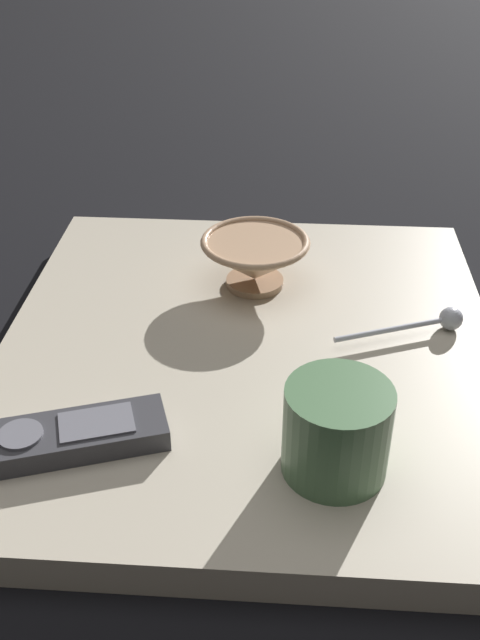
{
  "coord_description": "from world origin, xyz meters",
  "views": [
    {
      "loc": [
        -0.64,
        -0.03,
        0.49
      ],
      "look_at": [
        0.01,
        0.01,
        0.06
      ],
      "focal_mm": 41.68,
      "sensor_mm": 36.0,
      "label": 1
    }
  ],
  "objects_px": {
    "teaspoon": "(438,321)",
    "tv_remote_near": "(74,436)",
    "cereal_bowl": "(257,259)",
    "coffee_mug": "(337,431)"
  },
  "relations": [
    {
      "from": "cereal_bowl",
      "to": "coffee_mug",
      "type": "bearing_deg",
      "value": -164.98
    },
    {
      "from": "cereal_bowl",
      "to": "teaspoon",
      "type": "relative_size",
      "value": 0.9
    },
    {
      "from": "coffee_mug",
      "to": "tv_remote_near",
      "type": "distance_m",
      "value": 0.23
    },
    {
      "from": "coffee_mug",
      "to": "teaspoon",
      "type": "relative_size",
      "value": 0.63
    },
    {
      "from": "cereal_bowl",
      "to": "teaspoon",
      "type": "xyz_separation_m",
      "value": [
        -0.08,
        -0.2,
        -0.02
      ]
    },
    {
      "from": "cereal_bowl",
      "to": "tv_remote_near",
      "type": "distance_m",
      "value": 0.32
    },
    {
      "from": "tv_remote_near",
      "to": "coffee_mug",
      "type": "bearing_deg",
      "value": -92.81
    },
    {
      "from": "coffee_mug",
      "to": "teaspoon",
      "type": "bearing_deg",
      "value": -29.19
    },
    {
      "from": "teaspoon",
      "to": "tv_remote_near",
      "type": "xyz_separation_m",
      "value": [
        -0.2,
        0.35,
        -0.0
      ]
    },
    {
      "from": "coffee_mug",
      "to": "tv_remote_near",
      "type": "bearing_deg",
      "value": 87.19
    }
  ]
}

